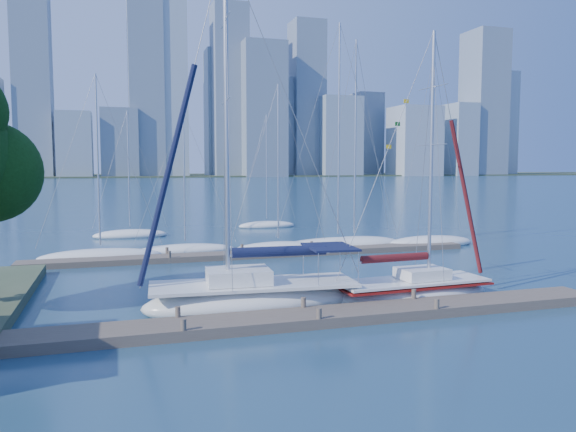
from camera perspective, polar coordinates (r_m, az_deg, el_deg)
name	(u,v)px	position (r m, az deg, el deg)	size (l,w,h in m)	color
ground	(311,323)	(22.18, 2.35, -10.78)	(700.00, 700.00, 0.00)	#163148
near_dock	(311,318)	(22.13, 2.35, -10.29)	(26.00, 2.00, 0.40)	brown
far_dock	(259,254)	(37.71, -2.93, -3.88)	(30.00, 1.80, 0.36)	brown
far_shore	(127,176)	(340.23, -16.00, 3.91)	(800.00, 100.00, 1.50)	#38472D
sailboat_navy	(254,281)	(24.11, -3.51, -6.64)	(9.61, 3.74, 15.66)	white
sailboat_maroon	(412,277)	(26.32, 12.51, -6.04)	(7.73, 2.88, 12.58)	white
bg_boat_0	(101,256)	(38.39, -18.49, -3.88)	(7.89, 2.49, 12.21)	white
bg_boat_1	(185,250)	(39.91, -10.38, -3.41)	(7.25, 3.28, 10.18)	white
bg_boat_2	(278,248)	(39.66, -0.98, -3.31)	(6.90, 3.80, 12.04)	white
bg_boat_3	(338,244)	(41.45, 5.10, -2.90)	(9.53, 2.79, 16.61)	white
bg_boat_4	(354,244)	(41.99, 6.74, -2.80)	(7.97, 5.09, 15.53)	white
bg_boat_5	(430,242)	(44.12, 14.21, -2.57)	(7.57, 4.43, 14.65)	white
bg_boat_6	(130,235)	(49.62, -15.73, -1.83)	(6.33, 2.69, 11.00)	white
bg_boat_7	(267,225)	(55.49, -2.17, -0.92)	(5.88, 2.74, 11.34)	white
skyline	(174,112)	(313.47, -11.48, 10.36)	(504.15, 51.31, 108.40)	#7B909F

